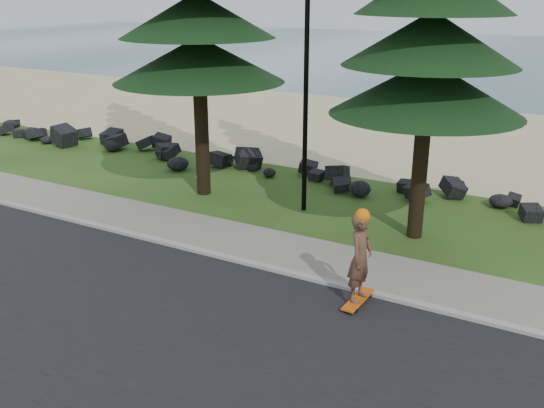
% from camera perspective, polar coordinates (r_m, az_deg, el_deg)
% --- Properties ---
extents(ground, '(160.00, 160.00, 0.00)m').
position_cam_1_polar(ground, '(15.58, -2.26, -4.08)').
color(ground, '#2D4615').
rests_on(ground, ground).
extents(road, '(160.00, 7.00, 0.02)m').
position_cam_1_polar(road, '(12.40, -13.38, -11.27)').
color(road, black).
rests_on(road, ground).
extents(kerb, '(160.00, 0.20, 0.10)m').
position_cam_1_polar(kerb, '(14.87, -4.08, -5.11)').
color(kerb, '#A89E97').
rests_on(kerb, ground).
extents(sidewalk, '(160.00, 2.00, 0.08)m').
position_cam_1_polar(sidewalk, '(15.72, -1.88, -3.69)').
color(sidewalk, gray).
rests_on(sidewalk, ground).
extents(beach_sand, '(160.00, 15.00, 0.01)m').
position_cam_1_polar(beach_sand, '(28.36, 13.28, 6.41)').
color(beach_sand, beige).
rests_on(beach_sand, ground).
extents(ocean, '(160.00, 58.00, 0.01)m').
position_cam_1_polar(ocean, '(63.88, 22.96, 12.58)').
color(ocean, '#375E69').
rests_on(ocean, ground).
extents(seawall_boulders, '(60.00, 2.40, 1.10)m').
position_cam_1_polar(seawall_boulders, '(20.24, 6.02, 1.53)').
color(seawall_boulders, black).
rests_on(seawall_boulders, ground).
extents(lamp_post, '(0.25, 0.14, 8.14)m').
position_cam_1_polar(lamp_post, '(17.19, 3.25, 12.52)').
color(lamp_post, black).
rests_on(lamp_post, ground).
extents(skateboarder, '(0.48, 1.15, 2.12)m').
position_cam_1_polar(skateboarder, '(12.56, 8.32, -5.04)').
color(skateboarder, '#D9570C').
rests_on(skateboarder, ground).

